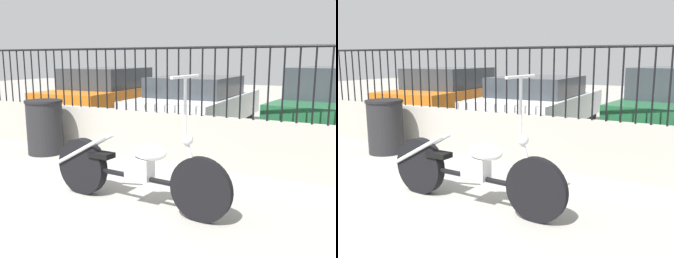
# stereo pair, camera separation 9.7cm
# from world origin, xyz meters

# --- Properties ---
(ground_plane) EXTENTS (40.00, 40.00, 0.00)m
(ground_plane) POSITION_xyz_m (0.00, 0.00, 0.00)
(ground_plane) COLOR gray
(low_wall) EXTENTS (9.33, 0.18, 0.76)m
(low_wall) POSITION_xyz_m (0.00, 2.47, 0.38)
(low_wall) COLOR #9E998E
(low_wall) RESTS_ON ground_plane
(fence_railing) EXTENTS (9.33, 0.04, 1.00)m
(fence_railing) POSITION_xyz_m (-0.00, 2.47, 1.40)
(fence_railing) COLOR black
(fence_railing) RESTS_ON low_wall
(motorcycle_black) EXTENTS (2.22, 0.52, 1.44)m
(motorcycle_black) POSITION_xyz_m (1.01, 0.72, 0.40)
(motorcycle_black) COLOR black
(motorcycle_black) RESTS_ON ground_plane
(trash_bin) EXTENTS (0.62, 0.62, 0.90)m
(trash_bin) POSITION_xyz_m (-1.48, 1.94, 0.45)
(trash_bin) COLOR black
(trash_bin) RESTS_ON ground_plane
(car_orange) EXTENTS (2.14, 4.71, 1.34)m
(car_orange) POSITION_xyz_m (-2.84, 5.63, 0.67)
(car_orange) COLOR black
(car_orange) RESTS_ON ground_plane
(car_white) EXTENTS (1.92, 4.11, 1.21)m
(car_white) POSITION_xyz_m (0.00, 4.99, 0.63)
(car_white) COLOR black
(car_white) RESTS_ON ground_plane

